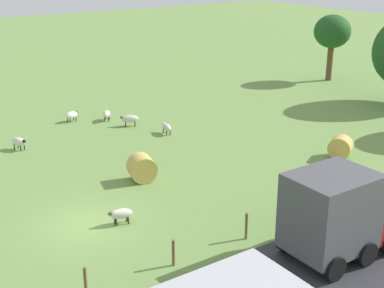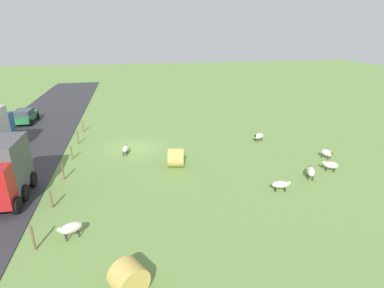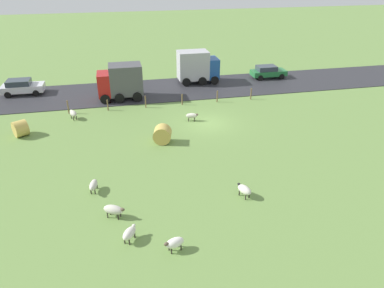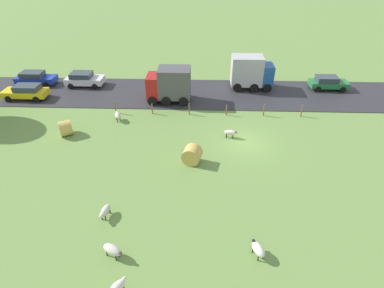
{
  "view_description": "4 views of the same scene",
  "coord_description": "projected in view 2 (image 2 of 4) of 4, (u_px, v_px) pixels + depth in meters",
  "views": [
    {
      "loc": [
        20.35,
        -8.37,
        11.54
      ],
      "look_at": [
        -2.47,
        7.29,
        1.59
      ],
      "focal_mm": 51.0,
      "sensor_mm": 36.0,
      "label": 1
    },
    {
      "loc": [
        0.24,
        24.72,
        9.31
      ],
      "look_at": [
        -4.35,
        3.38,
        1.28
      ],
      "focal_mm": 28.03,
      "sensor_mm": 36.0,
      "label": 2
    },
    {
      "loc": [
        -28.05,
        7.43,
        12.86
      ],
      "look_at": [
        -5.58,
        2.6,
        0.99
      ],
      "focal_mm": 33.34,
      "sensor_mm": 36.0,
      "label": 3
    },
    {
      "loc": [
        -21.97,
        3.72,
        14.3
      ],
      "look_at": [
        -2.81,
        4.42,
        1.61
      ],
      "focal_mm": 28.81,
      "sensor_mm": 36.0,
      "label": 4
    }
  ],
  "objects": [
    {
      "name": "sheep_0",
      "position": [
        311.0,
        171.0,
        20.38
      ],
      "size": [
        1.01,
        1.29,
        0.79
      ],
      "color": "beige",
      "rests_on": "ground_plane"
    },
    {
      "name": "fence_post_0",
      "position": [
        83.0,
        126.0,
        30.18
      ],
      "size": [
        0.12,
        0.12,
        1.2
      ],
      "primitive_type": "cylinder",
      "color": "brown",
      "rests_on": "ground_plane"
    },
    {
      "name": "fence_post_2",
      "position": [
        72.0,
        153.0,
        23.54
      ],
      "size": [
        0.12,
        0.12,
        1.11
      ],
      "primitive_type": "cylinder",
      "color": "brown",
      "rests_on": "ground_plane"
    },
    {
      "name": "sheep_1",
      "position": [
        327.0,
        153.0,
        23.69
      ],
      "size": [
        0.76,
        1.12,
        0.73
      ],
      "color": "white",
      "rests_on": "ground_plane"
    },
    {
      "name": "sheep_2",
      "position": [
        281.0,
        184.0,
        18.75
      ],
      "size": [
        1.24,
        0.64,
        0.69
      ],
      "color": "beige",
      "rests_on": "ground_plane"
    },
    {
      "name": "hay_bale_1",
      "position": [
        129.0,
        279.0,
        11.27
      ],
      "size": [
        1.64,
        1.53,
        1.31
      ],
      "primitive_type": "cylinder",
      "rotation": [
        1.57,
        0.0,
        0.51
      ],
      "color": "tan",
      "rests_on": "ground_plane"
    },
    {
      "name": "sheep_4",
      "position": [
        71.0,
        228.0,
        14.39
      ],
      "size": [
        1.21,
        0.89,
        0.81
      ],
      "color": "beige",
      "rests_on": "ground_plane"
    },
    {
      "name": "ground_plane",
      "position": [
        135.0,
        148.0,
        25.94
      ],
      "size": [
        160.0,
        160.0,
        0.0
      ],
      "primitive_type": "plane",
      "color": "#6B8E47"
    },
    {
      "name": "hay_bale_0",
      "position": [
        176.0,
        157.0,
        22.23
      ],
      "size": [
        1.45,
        1.64,
        1.4
      ],
      "primitive_type": "cylinder",
      "rotation": [
        1.57,
        0.0,
        1.34
      ],
      "color": "tan",
      "rests_on": "ground_plane"
    },
    {
      "name": "fence_post_3",
      "position": [
        63.0,
        171.0,
        20.2
      ],
      "size": [
        0.12,
        0.12,
        1.2
      ],
      "primitive_type": "cylinder",
      "color": "brown",
      "rests_on": "ground_plane"
    },
    {
      "name": "fence_post_4",
      "position": [
        51.0,
        199.0,
        16.89
      ],
      "size": [
        0.12,
        0.12,
        1.09
      ],
      "primitive_type": "cylinder",
      "color": "brown",
      "rests_on": "ground_plane"
    },
    {
      "name": "car_4",
      "position": [
        25.0,
        116.0,
        33.03
      ],
      "size": [
        2.04,
        4.19,
        1.49
      ],
      "color": "#237238",
      "rests_on": "road_strip"
    },
    {
      "name": "fence_post_1",
      "position": [
        78.0,
        137.0,
        26.85
      ],
      "size": [
        0.12,
        0.12,
        1.21
      ],
      "primitive_type": "cylinder",
      "color": "brown",
      "rests_on": "ground_plane"
    },
    {
      "name": "sheep_3",
      "position": [
        331.0,
        165.0,
        21.49
      ],
      "size": [
        1.09,
        0.96,
        0.73
      ],
      "color": "silver",
      "rests_on": "ground_plane"
    },
    {
      "name": "sheep_6",
      "position": [
        259.0,
        136.0,
        27.46
      ],
      "size": [
        1.17,
        0.89,
        0.77
      ],
      "color": "silver",
      "rests_on": "ground_plane"
    },
    {
      "name": "fence_post_5",
      "position": [
        33.0,
        238.0,
        13.53
      ],
      "size": [
        0.12,
        0.12,
        1.28
      ],
      "primitive_type": "cylinder",
      "color": "brown",
      "rests_on": "ground_plane"
    },
    {
      "name": "road_strip",
      "position": [
        11.0,
        157.0,
        23.99
      ],
      "size": [
        8.0,
        80.0,
        0.06
      ],
      "primitive_type": "cube",
      "color": "#2D2D33",
      "rests_on": "ground_plane"
    },
    {
      "name": "sheep_5",
      "position": [
        125.0,
        149.0,
        24.47
      ],
      "size": [
        0.65,
        1.15,
        0.73
      ],
      "color": "beige",
      "rests_on": "ground_plane"
    }
  ]
}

